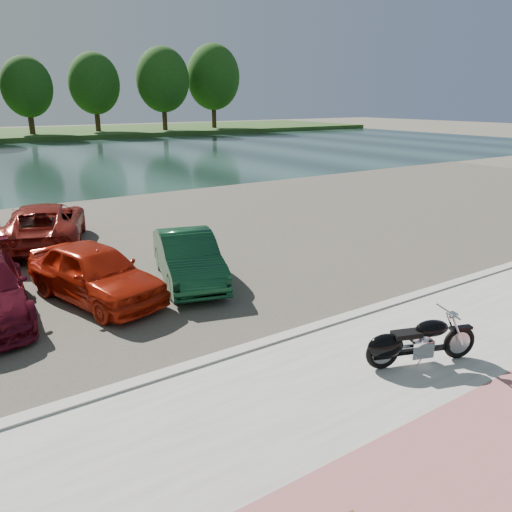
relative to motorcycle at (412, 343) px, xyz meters
The scene contains 11 objects.
ground 0.85m from the motorcycle, 154.25° to the left, with size 200.00×200.00×0.00m, color #595447.
promenade 1.06m from the motorcycle, 128.76° to the right, with size 60.00×6.00×0.10m, color #9E9B95.
pink_path 2.34m from the motorcycle, 104.60° to the right, with size 60.00×2.00×0.01m, color #A55D60.
kerb 2.40m from the motorcycle, 104.25° to the left, with size 60.00×0.30×0.14m, color #9E9B95.
parking_lot 11.31m from the motorcycle, 92.94° to the left, with size 60.00×18.00×0.04m, color #423E35.
river 40.29m from the motorcycle, 90.82° to the left, with size 120.00×40.00×0.00m, color #1A302C.
far_trees 66.54m from the motorcycle, 86.73° to the left, with size 70.25×10.68×12.52m.
motorcycle is the anchor object (origin of this frame).
car_4 7.86m from the motorcycle, 120.77° to the left, with size 1.75×4.35×1.48m, color #B3200B.
car_5 6.83m from the motorcycle, 102.06° to the left, with size 1.48×4.25×1.40m, color #113F23.
car_10 13.34m from the motorcycle, 107.52° to the left, with size 2.53×5.48×1.52m, color maroon.
Camera 1 is at (-6.62, -5.77, 5.00)m, focal length 35.00 mm.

